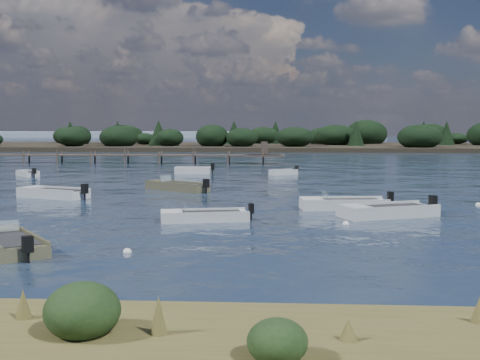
# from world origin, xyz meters

# --- Properties ---
(ground) EXTENTS (400.00, 400.00, 0.00)m
(ground) POSITION_xyz_m (0.00, 60.00, 0.00)
(ground) COLOR #172336
(ground) RESTS_ON ground
(shore_lip) EXTENTS (160.00, 0.60, 0.30)m
(shore_lip) POSITION_xyz_m (0.00, -12.20, 0.00)
(shore_lip) COLOR black
(shore_lip) RESTS_ON ground
(dinghy_mid_white_b) EXTENTS (5.22, 2.27, 1.28)m
(dinghy_mid_white_b) POSITION_xyz_m (9.21, 7.45, 0.17)
(dinghy_mid_white_b) COLOR silver
(dinghy_mid_white_b) RESTS_ON ground
(tender_far_white) EXTENTS (3.80, 1.36, 1.31)m
(tender_far_white) POSITION_xyz_m (-2.61, 31.93, 0.19)
(tender_far_white) COLOR silver
(tender_far_white) RESTS_ON ground
(dinghy_near_olive) EXTENTS (4.18, 4.69, 1.21)m
(dinghy_near_olive) POSITION_xyz_m (-4.39, -4.53, 0.16)
(dinghy_near_olive) COLOR brown
(dinghy_near_olive) RESTS_ON ground
(dinghy_mid_white_a) EXTENTS (4.62, 2.43, 1.06)m
(dinghy_mid_white_a) POSITION_xyz_m (1.99, 2.85, 0.14)
(dinghy_mid_white_a) COLOR silver
(dinghy_mid_white_a) RESTS_ON ground
(dinghy_mid_grey) EXTENTS (5.05, 3.34, 1.27)m
(dinghy_mid_grey) POSITION_xyz_m (-8.85, 11.71, 0.17)
(dinghy_mid_grey) COLOR #B7BDBF
(dinghy_mid_grey) RESTS_ON ground
(tender_far_grey) EXTENTS (2.86, 2.95, 1.05)m
(tender_far_grey) POSITION_xyz_m (-17.40, 27.96, 0.15)
(tender_far_grey) COLOR #B7BDBF
(tender_far_grey) RESTS_ON ground
(dinghy_extra_a) EXTENTS (5.02, 4.11, 1.31)m
(dinghy_extra_a) POSITION_xyz_m (-1.62, 16.52, 0.17)
(dinghy_extra_a) COLOR brown
(dinghy_extra_a) RESTS_ON ground
(tender_far_grey_b) EXTENTS (2.86, 2.33, 1.02)m
(tender_far_grey_b) POSITION_xyz_m (6.17, 31.03, 0.14)
(tender_far_grey_b) COLOR #B7BDBF
(tender_far_grey_b) RESTS_ON ground
(dinghy_extra_b) EXTENTS (5.35, 3.64, 1.26)m
(dinghy_extra_b) POSITION_xyz_m (11.14, 4.73, 0.17)
(dinghy_extra_b) COLOR #B7BDBF
(dinghy_extra_b) RESTS_ON ground
(buoy_a) EXTENTS (0.32, 0.32, 0.32)m
(buoy_a) POSITION_xyz_m (0.08, -4.67, 0.00)
(buoy_a) COLOR silver
(buoy_a) RESTS_ON ground
(buoy_b) EXTENTS (0.32, 0.32, 0.32)m
(buoy_b) POSITION_xyz_m (8.74, 2.13, 0.00)
(buoy_b) COLOR silver
(buoy_b) RESTS_ON ground
(buoy_d) EXTENTS (0.32, 0.32, 0.32)m
(buoy_d) POSITION_xyz_m (17.23, 9.53, 0.00)
(buoy_d) COLOR silver
(buoy_d) RESTS_ON ground
(jetty) EXTENTS (64.50, 3.20, 3.40)m
(jetty) POSITION_xyz_m (-21.74, 47.99, 0.98)
(jetty) COLOR #473B34
(jetty) RESTS_ON ground
(far_headland) EXTENTS (190.00, 40.00, 5.80)m
(far_headland) POSITION_xyz_m (25.00, 100.00, 1.96)
(far_headland) COLOR black
(far_headland) RESTS_ON ground
(distant_haze) EXTENTS (280.00, 20.00, 2.40)m
(distant_haze) POSITION_xyz_m (-90.00, 230.00, 0.00)
(distant_haze) COLOR #8795A7
(distant_haze) RESTS_ON ground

